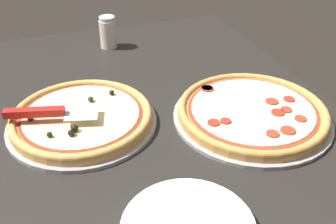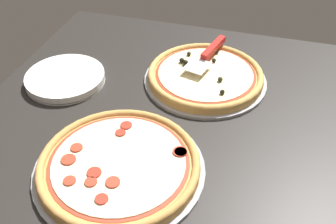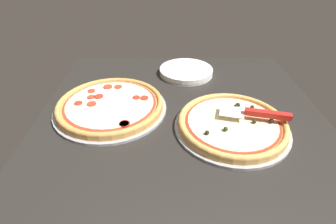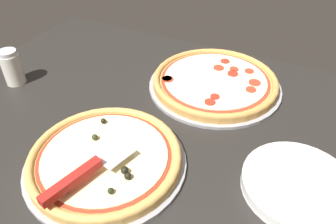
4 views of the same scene
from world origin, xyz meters
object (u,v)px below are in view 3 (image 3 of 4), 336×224
pizza_back (110,104)px  serving_spatula (262,114)px  plate_stack (186,71)px  pizza_front (232,123)px

pizza_back → serving_spatula: serving_spatula is taller
serving_spatula → plate_stack: serving_spatula is taller
pizza_front → plate_stack: size_ratio=1.46×
pizza_back → serving_spatula: (-11.97, -53.03, 3.54)cm
pizza_front → pizza_back: 45.30cm
pizza_front → plate_stack: (43.12, 12.76, -1.12)cm
plate_stack → serving_spatula: bearing=-152.5°
pizza_front → plate_stack: pizza_front is taller
pizza_front → serving_spatula: 10.08cm
pizza_front → pizza_back: (12.37, 43.58, -0.05)cm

